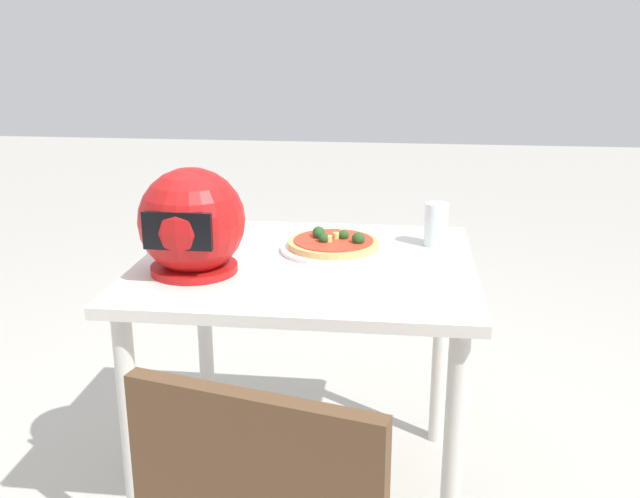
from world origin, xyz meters
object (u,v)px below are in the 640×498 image
Objects in this scene: drinking_glass at (436,225)px; pizza at (333,242)px; dining_table at (306,297)px; motorcycle_helmet at (192,223)px.

pizza is at bearing 16.08° from drinking_glass.
dining_table is 0.39m from motorcycle_helmet.
motorcycle_helmet is at bearing 33.67° from pizza.
drinking_glass is at bearing -163.92° from pizza.
pizza is 0.43m from motorcycle_helmet.
pizza reaches higher than dining_table.
motorcycle_helmet reaches higher than pizza.
dining_table is at bearing -156.33° from motorcycle_helmet.
pizza is (-0.07, -0.11, 0.13)m from dining_table.
motorcycle_helmet reaches higher than drinking_glass.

